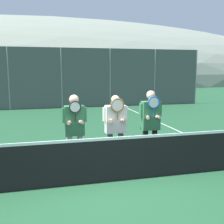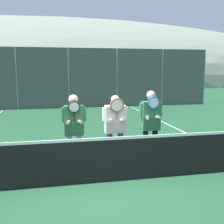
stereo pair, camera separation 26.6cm
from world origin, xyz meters
TOP-DOWN VIEW (x-y plane):
  - ground_plane at (0.00, 0.00)m, footprint 120.00×120.00m
  - hill_distant at (0.00, 57.96)m, footprint 123.34×68.52m
  - clubhouse_building at (1.68, 20.68)m, footprint 17.51×5.50m
  - fence_back at (0.00, 11.40)m, footprint 17.68×0.06m
  - tennis_net at (0.00, 0.00)m, footprint 10.02×0.09m
  - court_line_right_sideline at (3.73, 3.00)m, footprint 0.05×16.00m
  - player_leftmost at (-0.53, 0.79)m, footprint 0.56×0.34m
  - player_center_left at (0.44, 0.89)m, footprint 0.61×0.34m
  - player_center_right at (1.28, 0.79)m, footprint 0.57×0.34m
  - car_far_left at (-3.76, 14.00)m, footprint 4.73×2.10m
  - car_left_of_center at (1.65, 14.47)m, footprint 4.33×2.00m
  - car_center at (6.80, 14.31)m, footprint 4.22×1.96m

SIDE VIEW (x-z plane):
  - ground_plane at x=0.00m, z-range 0.00..0.00m
  - hill_distant at x=0.00m, z-range -11.99..11.99m
  - court_line_right_sideline at x=3.73m, z-range 0.00..0.01m
  - tennis_net at x=0.00m, z-range -0.03..1.01m
  - car_far_left at x=-3.76m, z-range 0.03..1.69m
  - car_center at x=6.80m, z-range 0.02..1.78m
  - car_left_of_center at x=1.65m, z-range 0.02..1.81m
  - player_center_left at x=0.44m, z-range 0.16..1.87m
  - player_leftmost at x=-0.53m, z-range 0.16..1.91m
  - player_center_right at x=1.28m, z-range 0.16..1.97m
  - clubhouse_building at x=1.68m, z-range 0.02..3.39m
  - fence_back at x=0.00m, z-range 0.00..3.53m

